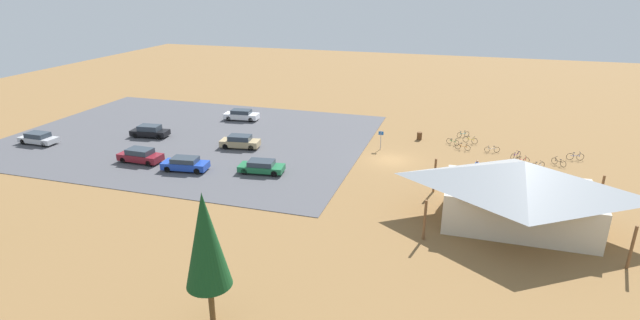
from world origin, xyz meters
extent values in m
plane|color=olive|center=(0.00, 0.00, 0.00)|extent=(160.00, 160.00, 0.00)
cube|color=#4C4C51|center=(24.65, -0.83, 0.03)|extent=(42.48, 31.85, 0.05)
cube|color=beige|center=(-11.64, 11.55, 1.58)|extent=(11.00, 6.63, 3.16)
pyramid|color=#93999E|center=(-11.64, 11.55, 4.21)|extent=(13.70, 9.34, 2.10)
cylinder|color=brown|center=(-18.29, 7.08, 1.58)|extent=(0.20, 0.20, 3.16)
cylinder|color=brown|center=(-4.99, 7.08, 1.58)|extent=(0.20, 0.20, 3.16)
cylinder|color=brown|center=(-18.29, 16.02, 1.58)|extent=(0.20, 0.20, 3.16)
cylinder|color=brown|center=(-4.99, 16.02, 1.58)|extent=(0.20, 0.20, 3.16)
cylinder|color=brown|center=(-2.11, -8.01, 0.45)|extent=(0.60, 0.60, 0.90)
cylinder|color=#99999E|center=(1.70, -3.12, 1.10)|extent=(0.08, 0.08, 2.20)
cube|color=#1959B2|center=(1.70, -3.12, 1.90)|extent=(0.56, 0.04, 0.40)
cylinder|color=brown|center=(5.32, 28.83, 1.23)|extent=(0.32, 0.32, 2.47)
cone|color=#14421E|center=(5.32, 28.83, 5.20)|extent=(2.49, 2.49, 5.46)
torus|color=black|center=(-17.14, -3.07, 0.34)|extent=(0.52, 0.49, 0.68)
torus|color=black|center=(-16.40, -3.76, 0.34)|extent=(0.52, 0.49, 0.68)
cylinder|color=black|center=(-16.77, -3.41, 0.45)|extent=(0.70, 0.66, 0.04)
cylinder|color=black|center=(-16.91, -3.29, 0.52)|extent=(0.04, 0.04, 0.37)
cube|color=black|center=(-16.91, -3.29, 0.70)|extent=(0.20, 0.19, 0.05)
cylinder|color=black|center=(-16.48, -3.69, 0.58)|extent=(0.04, 0.04, 0.49)
cylinder|color=black|center=(-16.48, -3.69, 0.83)|extent=(0.35, 0.37, 0.03)
torus|color=black|center=(-14.13, -1.30, 0.37)|extent=(0.64, 0.45, 0.74)
torus|color=black|center=(-14.95, -1.86, 0.37)|extent=(0.64, 0.45, 0.74)
cylinder|color=silver|center=(-14.54, -1.58, 0.49)|extent=(0.78, 0.55, 0.04)
cylinder|color=silver|center=(-14.39, -1.48, 0.59)|extent=(0.04, 0.04, 0.43)
cube|color=black|center=(-14.39, -1.48, 0.80)|extent=(0.21, 0.18, 0.05)
cylinder|color=silver|center=(-14.87, -1.81, 0.61)|extent=(0.04, 0.04, 0.47)
cylinder|color=black|center=(-14.87, -1.81, 0.84)|extent=(0.30, 0.41, 0.03)
torus|color=black|center=(-18.14, -5.56, 0.38)|extent=(0.75, 0.17, 0.76)
torus|color=black|center=(-19.17, -5.73, 0.38)|extent=(0.75, 0.17, 0.76)
cylinder|color=#2347B7|center=(-18.66, -5.64, 0.50)|extent=(0.95, 0.20, 0.04)
cylinder|color=#2347B7|center=(-18.47, -5.61, 0.60)|extent=(0.04, 0.04, 0.45)
cube|color=black|center=(-18.47, -5.61, 0.83)|extent=(0.21, 0.11, 0.05)
cylinder|color=#2347B7|center=(-19.07, -5.71, 0.65)|extent=(0.04, 0.04, 0.54)
cylinder|color=black|center=(-19.07, -5.71, 0.91)|extent=(0.11, 0.48, 0.03)
torus|color=black|center=(-5.59, -7.39, 0.33)|extent=(0.60, 0.34, 0.66)
torus|color=black|center=(-6.45, -6.94, 0.33)|extent=(0.60, 0.34, 0.66)
cylinder|color=#1E7F38|center=(-6.02, -7.16, 0.44)|extent=(0.81, 0.44, 0.04)
cylinder|color=#1E7F38|center=(-5.86, -7.24, 0.50)|extent=(0.04, 0.04, 0.34)
cube|color=black|center=(-5.86, -7.24, 0.67)|extent=(0.21, 0.16, 0.05)
cylinder|color=#1E7F38|center=(-6.36, -6.98, 0.56)|extent=(0.04, 0.04, 0.46)
cylinder|color=black|center=(-6.36, -6.98, 0.79)|extent=(0.25, 0.44, 0.03)
torus|color=black|center=(-10.82, -5.81, 0.32)|extent=(0.63, 0.19, 0.64)
torus|color=black|center=(-9.80, -5.55, 0.32)|extent=(0.63, 0.19, 0.64)
cylinder|color=#B7B7BC|center=(-10.31, -5.68, 0.43)|extent=(0.95, 0.27, 0.04)
cylinder|color=#B7B7BC|center=(-10.50, -5.73, 0.52)|extent=(0.04, 0.04, 0.40)
cube|color=black|center=(-10.50, -5.73, 0.72)|extent=(0.21, 0.13, 0.05)
cylinder|color=#B7B7BC|center=(-9.90, -5.58, 0.53)|extent=(0.04, 0.04, 0.42)
cylinder|color=black|center=(-9.90, -5.58, 0.74)|extent=(0.15, 0.47, 0.03)
torus|color=black|center=(-7.42, -8.55, 0.36)|extent=(0.69, 0.30, 0.73)
torus|color=black|center=(-8.43, -8.16, 0.36)|extent=(0.69, 0.30, 0.73)
cylinder|color=yellow|center=(-7.93, -8.35, 0.48)|extent=(0.94, 0.39, 0.04)
cylinder|color=yellow|center=(-7.75, -8.42, 0.59)|extent=(0.04, 0.04, 0.45)
cube|color=black|center=(-7.75, -8.42, 0.82)|extent=(0.22, 0.15, 0.05)
cylinder|color=yellow|center=(-8.33, -8.20, 0.61)|extent=(0.04, 0.04, 0.48)
cylinder|color=black|center=(-8.33, -8.20, 0.85)|extent=(0.20, 0.46, 0.03)
torus|color=black|center=(-7.52, -10.84, 0.33)|extent=(0.56, 0.42, 0.66)
torus|color=black|center=(-6.66, -10.23, 0.33)|extent=(0.56, 0.42, 0.66)
cylinder|color=#197A7F|center=(-7.09, -10.54, 0.44)|extent=(0.81, 0.59, 0.04)
cylinder|color=#197A7F|center=(-7.24, -10.65, 0.54)|extent=(0.04, 0.04, 0.42)
cube|color=black|center=(-7.24, -10.65, 0.75)|extent=(0.21, 0.18, 0.05)
cylinder|color=#197A7F|center=(-6.75, -10.29, 0.56)|extent=(0.04, 0.04, 0.46)
cylinder|color=black|center=(-6.75, -10.29, 0.79)|extent=(0.31, 0.41, 0.03)
torus|color=black|center=(-12.34, -4.00, 0.32)|extent=(0.43, 0.52, 0.64)
torus|color=black|center=(-13.01, -4.83, 0.32)|extent=(0.43, 0.52, 0.64)
cylinder|color=#722D9E|center=(-12.67, -4.41, 0.43)|extent=(0.65, 0.79, 0.04)
cylinder|color=#722D9E|center=(-12.55, -4.26, 0.49)|extent=(0.04, 0.04, 0.34)
cube|color=black|center=(-12.55, -4.26, 0.66)|extent=(0.19, 0.21, 0.05)
cylinder|color=#722D9E|center=(-12.94, -4.75, 0.52)|extent=(0.04, 0.04, 0.40)
cylinder|color=black|center=(-12.94, -4.75, 0.72)|extent=(0.39, 0.33, 0.03)
torus|color=black|center=(-12.68, -2.69, 0.35)|extent=(0.68, 0.22, 0.70)
torus|color=black|center=(-13.61, -2.94, 0.35)|extent=(0.68, 0.22, 0.70)
cylinder|color=red|center=(-13.14, -2.81, 0.46)|extent=(0.86, 0.27, 0.04)
cylinder|color=red|center=(-12.98, -2.77, 0.56)|extent=(0.04, 0.04, 0.42)
cube|color=black|center=(-12.98, -2.77, 0.77)|extent=(0.21, 0.13, 0.05)
cylinder|color=red|center=(-13.51, -2.92, 0.59)|extent=(0.04, 0.04, 0.49)
cylinder|color=black|center=(-13.51, -2.92, 0.84)|extent=(0.16, 0.47, 0.03)
torus|color=black|center=(-6.64, -5.74, 0.32)|extent=(0.63, 0.20, 0.64)
torus|color=black|center=(-7.70, -5.46, 0.32)|extent=(0.63, 0.20, 0.64)
cylinder|color=orange|center=(-7.17, -5.60, 0.43)|extent=(0.99, 0.29, 0.04)
cylinder|color=orange|center=(-6.98, -5.65, 0.53)|extent=(0.04, 0.04, 0.42)
cube|color=black|center=(-6.98, -5.65, 0.75)|extent=(0.21, 0.13, 0.05)
cylinder|color=orange|center=(-7.60, -5.49, 0.54)|extent=(0.04, 0.04, 0.44)
cylinder|color=black|center=(-7.60, -5.49, 0.76)|extent=(0.15, 0.47, 0.03)
cube|color=#1E6B3D|center=(11.64, 7.45, 0.55)|extent=(4.63, 2.38, 0.56)
cube|color=#2D3842|center=(11.64, 7.45, 1.08)|extent=(2.66, 1.92, 0.49)
cylinder|color=black|center=(13.04, 8.45, 0.37)|extent=(0.66, 0.29, 0.64)
cylinder|color=black|center=(13.23, 6.82, 0.37)|extent=(0.66, 0.29, 0.64)
cylinder|color=black|center=(10.04, 8.09, 0.37)|extent=(0.66, 0.29, 0.64)
cylinder|color=black|center=(10.24, 6.46, 0.37)|extent=(0.66, 0.29, 0.64)
cube|color=#BCBCC1|center=(40.04, 6.65, 0.56)|extent=(4.51, 1.86, 0.57)
cube|color=#2D3842|center=(40.04, 6.65, 1.12)|extent=(2.53, 1.62, 0.54)
cylinder|color=black|center=(41.58, 7.41, 0.37)|extent=(0.64, 0.23, 0.64)
cylinder|color=black|center=(41.55, 5.84, 0.37)|extent=(0.64, 0.23, 0.64)
cylinder|color=black|center=(38.53, 7.46, 0.37)|extent=(0.64, 0.23, 0.64)
cylinder|color=black|center=(38.51, 5.89, 0.37)|extent=(0.64, 0.23, 0.64)
cube|color=maroon|center=(24.90, 8.39, 0.62)|extent=(4.62, 1.93, 0.70)
cube|color=#2D3842|center=(24.90, 8.39, 1.24)|extent=(2.60, 1.67, 0.55)
cylinder|color=black|center=(26.48, 9.18, 0.37)|extent=(0.64, 0.23, 0.64)
cylinder|color=black|center=(26.45, 7.55, 0.37)|extent=(0.64, 0.23, 0.64)
cylinder|color=black|center=(23.36, 9.23, 0.37)|extent=(0.64, 0.23, 0.64)
cylinder|color=black|center=(23.33, 7.60, 0.37)|extent=(0.64, 0.23, 0.64)
cube|color=white|center=(21.94, -9.53, 0.62)|extent=(4.76, 2.22, 0.69)
cube|color=#2D3842|center=(21.94, -9.53, 1.22)|extent=(2.72, 1.81, 0.52)
cylinder|color=black|center=(23.42, -8.60, 0.37)|extent=(0.66, 0.28, 0.64)
cylinder|color=black|center=(23.57, -10.16, 0.37)|extent=(0.66, 0.28, 0.64)
cylinder|color=black|center=(20.30, -8.90, 0.37)|extent=(0.66, 0.28, 0.64)
cylinder|color=black|center=(20.45, -10.46, 0.37)|extent=(0.66, 0.28, 0.64)
cube|color=black|center=(29.26, 0.58, 0.58)|extent=(4.66, 2.27, 0.62)
cube|color=#2D3842|center=(29.26, 0.58, 1.19)|extent=(2.67, 1.84, 0.60)
cylinder|color=black|center=(30.69, 1.52, 0.37)|extent=(0.66, 0.29, 0.64)
cylinder|color=black|center=(30.86, -0.02, 0.37)|extent=(0.66, 0.29, 0.64)
cylinder|color=black|center=(27.65, 1.18, 0.37)|extent=(0.66, 0.29, 0.64)
cylinder|color=black|center=(27.83, -0.37, 0.37)|extent=(0.66, 0.29, 0.64)
cube|color=tan|center=(16.99, 1.13, 0.62)|extent=(4.58, 2.35, 0.69)
cube|color=#2D3842|center=(16.99, 1.13, 1.24)|extent=(2.64, 1.88, 0.55)
cylinder|color=black|center=(18.37, 2.10, 0.37)|extent=(0.66, 0.30, 0.64)
cylinder|color=black|center=(18.57, 0.56, 0.37)|extent=(0.66, 0.30, 0.64)
cylinder|color=black|center=(15.41, 1.71, 0.37)|extent=(0.66, 0.30, 0.64)
cylinder|color=black|center=(15.62, 0.16, 0.37)|extent=(0.66, 0.30, 0.64)
cube|color=#1E42B2|center=(19.16, 9.08, 0.60)|extent=(4.73, 2.38, 0.66)
cube|color=#2D3842|center=(19.16, 9.08, 1.17)|extent=(2.73, 1.91, 0.47)
cylinder|color=black|center=(20.59, 10.07, 0.37)|extent=(0.66, 0.30, 0.64)
cylinder|color=black|center=(20.80, 8.48, 0.37)|extent=(0.66, 0.30, 0.64)
cylinder|color=black|center=(17.53, 9.68, 0.37)|extent=(0.66, 0.30, 0.64)
cylinder|color=black|center=(17.73, 8.09, 0.37)|extent=(0.66, 0.30, 0.64)
cube|color=#2D3347|center=(-8.62, 2.33, 0.41)|extent=(0.25, 0.33, 0.82)
cylinder|color=blue|center=(-8.62, 2.33, 1.16)|extent=(0.36, 0.36, 0.68)
sphere|color=tan|center=(-8.62, 2.33, 1.62)|extent=(0.24, 0.24, 0.24)
camera|label=1|loc=(-6.92, 48.44, 17.96)|focal=27.29mm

